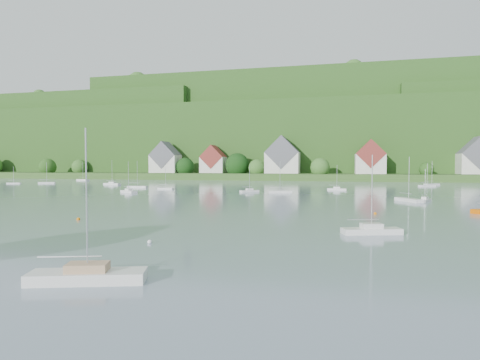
% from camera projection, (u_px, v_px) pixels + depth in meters
% --- Properties ---
extents(far_shore_strip, '(600.00, 60.00, 3.00)m').
position_uv_depth(far_shore_strip, '(276.00, 176.00, 206.45)').
color(far_shore_strip, '#30511E').
rests_on(far_shore_strip, ground).
extents(forested_ridge, '(620.00, 181.22, 69.89)m').
position_uv_depth(forested_ridge, '(291.00, 141.00, 272.22)').
color(forested_ridge, '#214516').
rests_on(forested_ridge, ground).
extents(village_building_0, '(14.00, 10.40, 16.00)m').
position_uv_depth(village_building_0, '(165.00, 160.00, 206.15)').
color(village_building_0, beige).
rests_on(village_building_0, far_shore_strip).
extents(village_building_1, '(12.00, 9.36, 14.00)m').
position_uv_depth(village_building_1, '(213.00, 161.00, 202.38)').
color(village_building_1, beige).
rests_on(village_building_1, far_shore_strip).
extents(village_building_2, '(16.00, 11.44, 18.00)m').
position_uv_depth(village_building_2, '(283.00, 158.00, 193.29)').
color(village_building_2, beige).
rests_on(village_building_2, far_shore_strip).
extents(village_building_3, '(13.00, 10.40, 15.50)m').
position_uv_depth(village_building_3, '(370.00, 160.00, 182.18)').
color(village_building_3, beige).
rests_on(village_building_3, far_shore_strip).
extents(village_building_4, '(15.00, 10.40, 16.50)m').
position_uv_depth(village_building_4, '(477.00, 159.00, 175.71)').
color(village_building_4, beige).
rests_on(village_building_4, far_shore_strip).
extents(near_sailboat_2, '(7.17, 3.92, 9.33)m').
position_uv_depth(near_sailboat_2, '(88.00, 275.00, 24.39)').
color(near_sailboat_2, silver).
rests_on(near_sailboat_2, ground).
extents(near_sailboat_3, '(6.26, 3.39, 8.14)m').
position_uv_depth(near_sailboat_3, '(371.00, 230.00, 41.44)').
color(near_sailboat_3, silver).
rests_on(near_sailboat_3, ground).
extents(mooring_buoy_1, '(0.41, 0.41, 0.41)m').
position_uv_depth(mooring_buoy_1, '(150.00, 243.00, 36.61)').
color(mooring_buoy_1, white).
rests_on(mooring_buoy_1, ground).
extents(mooring_buoy_2, '(0.43, 0.43, 0.43)m').
position_uv_depth(mooring_buoy_2, '(375.00, 214.00, 57.78)').
color(mooring_buoy_2, orange).
rests_on(mooring_buoy_2, ground).
extents(mooring_buoy_3, '(0.46, 0.46, 0.46)m').
position_uv_depth(mooring_buoy_3, '(78.00, 220.00, 51.81)').
color(mooring_buoy_3, orange).
rests_on(mooring_buoy_3, ground).
extents(far_sailboat_cluster, '(196.27, 81.10, 8.71)m').
position_uv_depth(far_sailboat_cluster, '(276.00, 187.00, 121.45)').
color(far_sailboat_cluster, silver).
rests_on(far_sailboat_cluster, ground).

